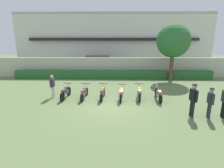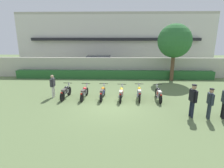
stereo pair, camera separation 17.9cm
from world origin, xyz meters
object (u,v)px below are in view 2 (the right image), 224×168
Objects in this scene: motorcycle_in_row_4 at (139,93)px; inspector_person at (53,84)px; motorcycle_in_row_0 at (66,92)px; officer_0 at (193,98)px; officer_1 at (210,101)px; tree_near_inspector at (175,41)px; parked_car at (100,64)px; motorcycle_in_row_1 at (84,92)px; motorcycle_in_row_5 at (159,94)px; motorcycle_in_row_2 at (103,92)px; motorcycle_in_row_3 at (121,93)px.

inspector_person reaches higher than motorcycle_in_row_4.
motorcycle_in_row_0 is 1.07× the size of officer_0.
officer_0 is 1.10× the size of officer_1.
tree_near_inspector reaches higher than officer_0.
parked_car reaches higher than officer_0.
motorcycle_in_row_1 is 3.69m from motorcycle_in_row_4.
motorcycle_in_row_5 is 1.11× the size of officer_0.
officer_1 is at bearing -112.04° from motorcycle_in_row_2.
motorcycle_in_row_3 is at bearing -78.15° from parked_car.
inspector_person is (-0.91, 0.19, 0.47)m from motorcycle_in_row_0.
motorcycle_in_row_0 is 3.77m from motorcycle_in_row_3.
motorcycle_in_row_2 is 1.08× the size of officer_0.
officer_0 is at bearing -19.16° from inspector_person.
motorcycle_in_row_0 is 1.04m from inspector_person.
officer_1 reaches higher than motorcycle_in_row_3.
motorcycle_in_row_2 is 6.37m from officer_1.
officer_1 reaches higher than motorcycle_in_row_1.
parked_car is 14.09m from officer_1.
parked_car is 2.88× the size of inspector_person.
inspector_person is at bearing -7.64° from officer_1.
motorcycle_in_row_0 is at bearing 89.49° from motorcycle_in_row_5.
parked_car reaches higher than motorcycle_in_row_1.
officer_0 is (1.17, -2.53, 0.60)m from motorcycle_in_row_5.
tree_near_inspector is 2.66× the size of motorcycle_in_row_5.
tree_near_inspector is 10.67m from motorcycle_in_row_0.
motorcycle_in_row_3 reaches higher than motorcycle_in_row_2.
officer_1 is (0.81, -0.16, -0.11)m from officer_0.
motorcycle_in_row_2 is (1.24, -0.04, 0.01)m from motorcycle_in_row_1.
tree_near_inspector is at bearing -44.20° from motorcycle_in_row_2.
officer_1 reaches higher than motorcycle_in_row_0.
officer_0 is 0.83m from officer_1.
inspector_person is (-4.68, 0.38, 0.47)m from motorcycle_in_row_3.
parked_car reaches higher than officer_1.
tree_near_inspector is at bearing -22.46° from motorcycle_in_row_5.
motorcycle_in_row_0 is 2.52m from motorcycle_in_row_2.
officer_1 is at bearing -108.00° from motorcycle_in_row_1.
motorcycle_in_row_1 is 1.20× the size of inspector_person.
parked_car is at bearing -67.88° from officer_0.
motorcycle_in_row_4 is 0.95× the size of motorcycle_in_row_5.
parked_car is 2.42× the size of motorcycle_in_row_0.
motorcycle_in_row_5 is 7.16m from inspector_person.
officer_1 is (6.76, -12.36, 0.00)m from parked_car.
motorcycle_in_row_0 is 4.96m from motorcycle_in_row_4.
officer_0 reaches higher than motorcycle_in_row_5.
motorcycle_in_row_0 and motorcycle_in_row_4 have the same top height.
motorcycle_in_row_4 reaches higher than motorcycle_in_row_2.
inspector_person is at bearing 91.37° from motorcycle_in_row_4.
tree_near_inspector is at bearing -31.42° from parked_car.
tree_near_inspector is 7.30m from motorcycle_in_row_4.
motorcycle_in_row_2 is 3.71m from motorcycle_in_row_5.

